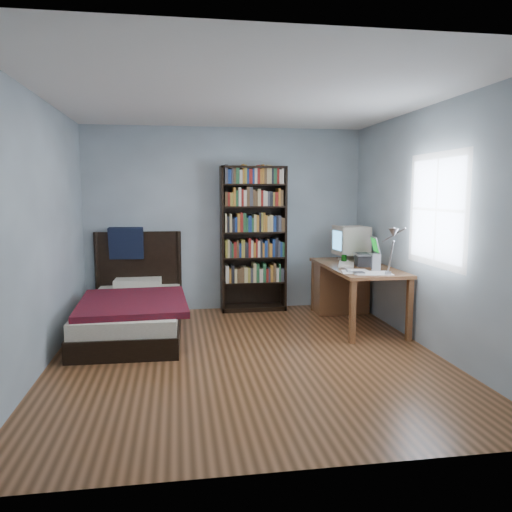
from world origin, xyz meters
The scene contains 14 objects.
room centered at (0.03, 0.00, 1.25)m, with size 4.20×4.24×2.50m.
desk centered at (1.51, 1.47, 0.42)m, with size 0.75×1.65×0.73m.
crt_monitor centered at (1.59, 1.48, 0.99)m, with size 0.43×0.39×0.46m.
laptop centered at (1.60, 0.97, 0.83)m, with size 0.33×0.32×0.36m.
desk_lamp centered at (1.50, -0.01, 1.17)m, with size 0.21×0.46×0.54m.
keyboard centered at (1.36, 0.99, 0.75)m, with size 0.18×0.46×0.03m, color #BAAE9B.
speaker centered at (1.59, 0.61, 0.83)m, with size 0.10×0.10×0.19m, color gray.
soda_can centered at (1.40, 1.18, 0.79)m, with size 0.07×0.07×0.12m, color #073708.
mouse centered at (1.46, 1.29, 0.75)m, with size 0.07×0.12×0.04m, color silver.
phone_silver centered at (1.27, 0.75, 0.74)m, with size 0.05×0.10×0.02m, color #B1B1B6.
phone_grey centered at (1.24, 0.52, 0.74)m, with size 0.05×0.10×0.02m, color gray.
external_drive centered at (1.30, 0.39, 0.74)m, with size 0.11×0.11×0.02m, color gray.
bookshelf centered at (0.36, 1.94, 0.99)m, with size 0.89×0.30×1.97m.
bed centered at (-1.19, 1.12, 0.25)m, with size 1.21×2.19×1.16m.
Camera 1 is at (-0.66, -4.77, 1.62)m, focal length 35.00 mm.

